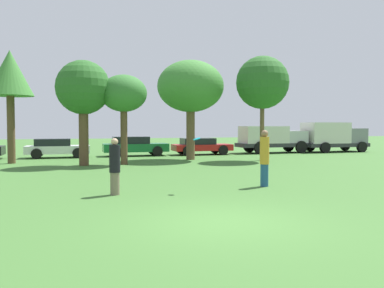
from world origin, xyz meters
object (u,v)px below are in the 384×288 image
tree_1 (83,89)px  person_thrower (115,166)px  tree_3 (191,87)px  person_catcher (265,158)px  delivery_truck_silver (272,138)px  parked_car_white (56,148)px  delivery_truck_grey (333,136)px  parked_car_red (201,146)px  frisbee (197,139)px  tree_0 (10,75)px  tree_2 (124,95)px  parked_car_green (134,146)px  tree_4 (262,83)px

tree_1 → person_thrower: bearing=-86.1°
person_thrower → tree_3: size_ratio=0.28×
person_catcher → delivery_truck_silver: 17.95m
parked_car_white → delivery_truck_grey: 21.40m
tree_1 → parked_car_red: size_ratio=1.30×
frisbee → parked_car_red: size_ratio=0.05×
person_catcher → frisbee: 2.72m
frisbee → delivery_truck_silver: 19.66m
tree_0 → tree_1: tree_0 is taller
frisbee → tree_2: 10.13m
tree_3 → parked_car_white: (-8.16, 3.96, -3.87)m
person_thrower → delivery_truck_silver: size_ratio=0.31×
parked_car_white → parked_car_green: size_ratio=0.91×
parked_car_green → delivery_truck_grey: delivery_truck_grey is taller
person_catcher → tree_4: tree_4 is taller
frisbee → parked_car_white: (-4.90, 15.89, -1.04)m
tree_1 → delivery_truck_silver: size_ratio=1.00×
person_catcher → tree_1: tree_1 is taller
tree_2 → tree_4: 8.49m
delivery_truck_silver → delivery_truck_grey: bearing=-2.9°
tree_0 → delivery_truck_grey: size_ratio=1.16×
person_catcher → parked_car_white: (-7.50, 15.49, -0.34)m
tree_1 → tree_3: tree_3 is taller
parked_car_green → tree_4: bearing=-40.3°
person_thrower → frisbee: bearing=-5.9°
person_thrower → tree_4: (9.89, 9.95, 3.86)m
frisbee → person_thrower: bearing=176.9°
delivery_truck_grey → parked_car_green: bearing=179.6°
tree_0 → tree_4: (14.46, -2.19, -0.22)m
parked_car_white → delivery_truck_silver: 16.04m
tree_1 → delivery_truck_silver: bearing=23.4°
tree_2 → tree_3: bearing=25.3°
tree_0 → delivery_truck_grey: (23.66, 3.63, -3.67)m
frisbee → parked_car_red: 16.70m
tree_0 → delivery_truck_silver: (18.30, 3.91, -3.77)m
tree_3 → tree_4: bearing=-24.4°
tree_1 → tree_4: (10.56, 0.13, 0.65)m
parked_car_white → frisbee: bearing=-72.9°
delivery_truck_grey → person_catcher: bearing=-131.8°
parked_car_white → delivery_truck_silver: delivery_truck_silver is taller
tree_0 → parked_car_green: size_ratio=1.41×
person_catcher → tree_4: 11.40m
tree_0 → tree_3: bearing=-2.0°
tree_4 → delivery_truck_silver: tree_4 is taller
person_catcher → delivery_truck_grey: delivery_truck_grey is taller
tree_3 → person_thrower: bearing=-116.4°
parked_car_red → frisbee: bearing=-108.1°
person_thrower → tree_0: 13.60m
person_catcher → parked_car_green: person_catcher is taller
frisbee → tree_1: (-3.27, 9.96, 2.38)m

